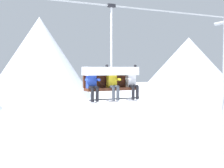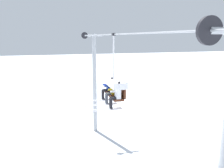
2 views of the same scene
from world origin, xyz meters
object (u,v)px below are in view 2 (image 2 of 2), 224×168
at_px(chairlift_chair, 115,85).
at_px(skier_yellow, 111,91).
at_px(skier_white, 115,95).
at_px(lift_tower_near, 94,82).
at_px(skier_blue, 107,88).

xyz_separation_m(chairlift_chair, skier_yellow, (-0.00, -0.21, -0.30)).
bearing_deg(skier_white, lift_tower_near, 174.53).
relative_size(skier_blue, skier_yellow, 1.00).
height_order(lift_tower_near, skier_yellow, lift_tower_near).
relative_size(chairlift_chair, skier_yellow, 1.99).
bearing_deg(chairlift_chair, skier_white, -15.12).
bearing_deg(lift_tower_near, chairlift_chair, -4.59).
height_order(chairlift_chair, skier_white, chairlift_chair).
bearing_deg(skier_yellow, lift_tower_near, 174.04).
distance_m(chairlift_chair, skier_white, 0.87).
height_order(chairlift_chair, skier_yellow, chairlift_chair).
relative_size(lift_tower_near, skier_white, 5.35).
relative_size(lift_tower_near, skier_blue, 5.35).
height_order(skier_blue, skier_yellow, skier_yellow).
distance_m(chairlift_chair, skier_yellow, 0.37).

